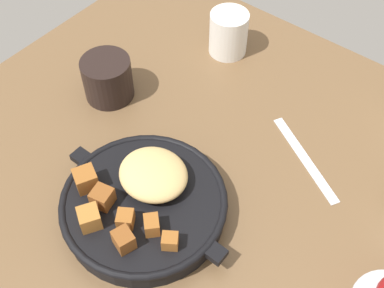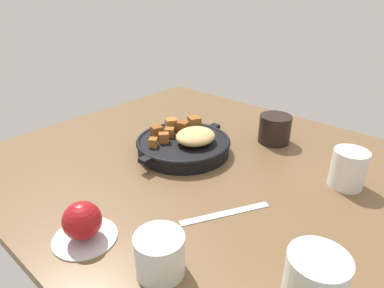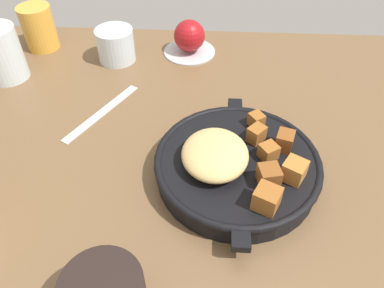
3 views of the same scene
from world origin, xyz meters
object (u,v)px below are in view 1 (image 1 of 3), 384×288
object	(u,v)px
ceramic_mug_white	(228,33)
coffee_mug_dark	(108,78)
butter_knife	(305,158)
cast_iron_skillet	(144,202)

from	to	relation	value
ceramic_mug_white	coffee_mug_dark	size ratio (longest dim) A/B	0.98
butter_knife	cast_iron_skillet	bearing A→B (deg)	-90.99
butter_knife	coffee_mug_dark	xyz separation A→B (cm)	(-35.82, -9.26, 3.75)
cast_iron_skillet	coffee_mug_dark	distance (cm)	26.30
ceramic_mug_white	butter_knife	bearing A→B (deg)	-28.35
ceramic_mug_white	cast_iron_skillet	bearing A→B (deg)	-72.41
ceramic_mug_white	coffee_mug_dark	xyz separation A→B (cm)	(-9.77, -23.32, -0.41)
cast_iron_skillet	butter_knife	world-z (taller)	cast_iron_skillet
cast_iron_skillet	coffee_mug_dark	xyz separation A→B (cm)	(-21.81, 14.65, 1.23)
coffee_mug_dark	ceramic_mug_white	bearing A→B (deg)	67.27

